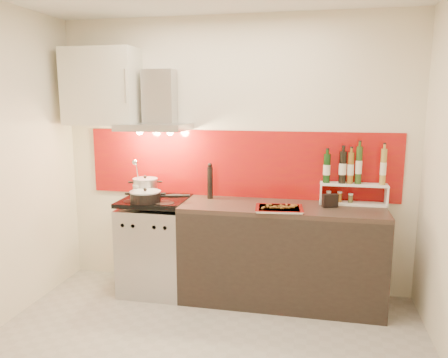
% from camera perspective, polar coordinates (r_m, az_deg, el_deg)
% --- Properties ---
extents(back_wall, '(3.40, 0.02, 2.60)m').
position_cam_1_polar(back_wall, '(4.20, 1.26, 3.09)').
color(back_wall, silver).
rests_on(back_wall, ground).
extents(backsplash, '(3.00, 0.02, 0.64)m').
position_cam_1_polar(backsplash, '(4.19, 1.89, 1.96)').
color(backsplash, '#9E0810').
rests_on(backsplash, back_wall).
extents(range_stove, '(0.60, 0.60, 0.91)m').
position_cam_1_polar(range_stove, '(4.30, -8.88, -8.65)').
color(range_stove, '#B7B7BA').
rests_on(range_stove, ground).
extents(counter, '(1.80, 0.60, 0.90)m').
position_cam_1_polar(counter, '(4.05, 7.48, -9.67)').
color(counter, black).
rests_on(counter, ground).
extents(range_hood, '(0.62, 0.50, 0.61)m').
position_cam_1_polar(range_hood, '(4.20, -8.68, 9.03)').
color(range_hood, '#B7B7BA').
rests_on(range_hood, back_wall).
extents(upper_cabinet, '(0.70, 0.35, 0.72)m').
position_cam_1_polar(upper_cabinet, '(4.41, -15.66, 11.52)').
color(upper_cabinet, beige).
rests_on(upper_cabinet, back_wall).
extents(stock_pot, '(0.24, 0.24, 0.21)m').
position_cam_1_polar(stock_pot, '(4.28, -10.23, -1.05)').
color(stock_pot, '#B7B7BA').
rests_on(stock_pot, range_stove).
extents(saute_pan, '(0.54, 0.28, 0.13)m').
position_cam_1_polar(saute_pan, '(4.05, -10.14, -2.24)').
color(saute_pan, black).
rests_on(saute_pan, range_stove).
extents(utensil_jar, '(0.08, 0.12, 0.39)m').
position_cam_1_polar(utensil_jar, '(4.20, -11.31, -1.04)').
color(utensil_jar, silver).
rests_on(utensil_jar, range_stove).
extents(pepper_mill, '(0.05, 0.05, 0.34)m').
position_cam_1_polar(pepper_mill, '(4.14, -1.84, -0.32)').
color(pepper_mill, black).
rests_on(pepper_mill, counter).
extents(step_shelf, '(0.59, 0.16, 0.52)m').
position_cam_1_polar(step_shelf, '(4.06, 16.30, -0.05)').
color(step_shelf, white).
rests_on(step_shelf, counter).
extents(caddy_box, '(0.14, 0.10, 0.11)m').
position_cam_1_polar(caddy_box, '(3.93, 13.69, -2.76)').
color(caddy_box, black).
rests_on(caddy_box, counter).
extents(baking_tray, '(0.43, 0.35, 0.03)m').
position_cam_1_polar(baking_tray, '(3.76, 7.22, -3.83)').
color(baking_tray, silver).
rests_on(baking_tray, counter).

